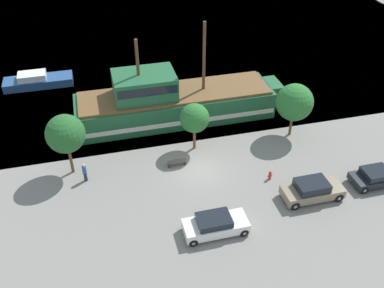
% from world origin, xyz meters
% --- Properties ---
extents(ground_plane, '(160.00, 160.00, 0.00)m').
position_xyz_m(ground_plane, '(0.00, 0.00, 0.00)').
color(ground_plane, gray).
extents(water_surface, '(80.00, 80.00, 0.00)m').
position_xyz_m(water_surface, '(0.00, 44.00, 0.00)').
color(water_surface, teal).
rests_on(water_surface, ground).
extents(pirate_ship, '(19.93, 4.99, 9.33)m').
position_xyz_m(pirate_ship, '(-0.45, 8.28, 1.81)').
color(pirate_ship, '#1E5633').
rests_on(pirate_ship, water_surface).
extents(moored_boat_dockside, '(7.26, 2.38, 1.54)m').
position_xyz_m(moored_boat_dockside, '(-13.31, 18.34, 0.59)').
color(moored_boat_dockside, navy).
rests_on(moored_boat_dockside, water_surface).
extents(parked_car_curb_front, '(4.57, 1.97, 1.58)m').
position_xyz_m(parked_car_curb_front, '(7.37, -5.35, 0.78)').
color(parked_car_curb_front, '#7F705B').
rests_on(parked_car_curb_front, ground_plane).
extents(parked_car_curb_mid, '(3.95, 1.94, 1.31)m').
position_xyz_m(parked_car_curb_mid, '(13.02, -5.07, 0.66)').
color(parked_car_curb_mid, black).
rests_on(parked_car_curb_mid, ground_plane).
extents(parked_car_curb_rear, '(4.47, 1.90, 1.43)m').
position_xyz_m(parked_car_curb_rear, '(-0.68, -6.85, 0.71)').
color(parked_car_curb_rear, white).
rests_on(parked_car_curb_rear, ground_plane).
extents(fire_hydrant, '(0.42, 0.25, 0.76)m').
position_xyz_m(fire_hydrant, '(5.19, -2.55, 0.41)').
color(fire_hydrant, red).
rests_on(fire_hydrant, ground_plane).
extents(bench_promenade_east, '(1.50, 0.45, 0.85)m').
position_xyz_m(bench_promenade_east, '(-1.64, 0.89, 0.43)').
color(bench_promenade_east, '#4C4742').
rests_on(bench_promenade_east, ground_plane).
extents(pedestrian_walking_near, '(0.32, 0.32, 1.65)m').
position_xyz_m(pedestrian_walking_near, '(-9.08, 0.91, 0.83)').
color(pedestrian_walking_near, '#232838').
rests_on(pedestrian_walking_near, ground_plane).
extents(tree_row_east, '(3.06, 3.06, 5.30)m').
position_xyz_m(tree_row_east, '(-10.04, 2.27, 3.76)').
color(tree_row_east, brown).
rests_on(tree_row_east, ground_plane).
extents(tree_row_mideast, '(2.51, 2.51, 4.37)m').
position_xyz_m(tree_row_mideast, '(0.39, 2.98, 3.10)').
color(tree_row_mideast, brown).
rests_on(tree_row_mideast, ground_plane).
extents(tree_row_midwest, '(3.29, 3.29, 5.05)m').
position_xyz_m(tree_row_midwest, '(9.41, 2.86, 3.39)').
color(tree_row_midwest, brown).
rests_on(tree_row_midwest, ground_plane).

